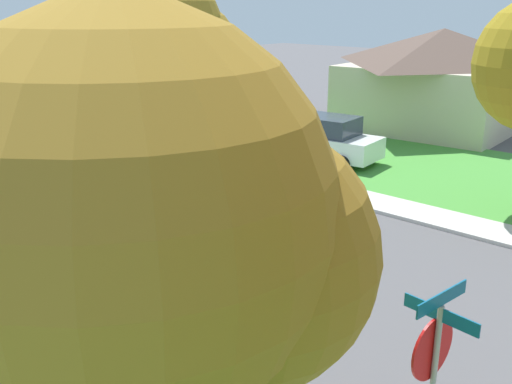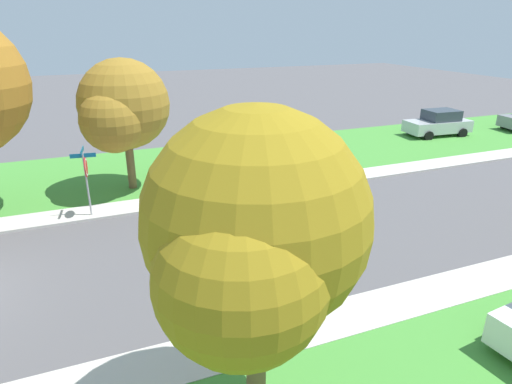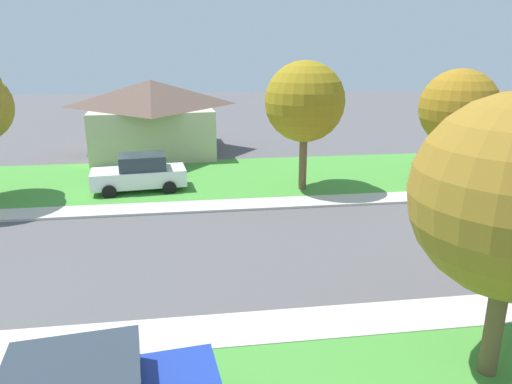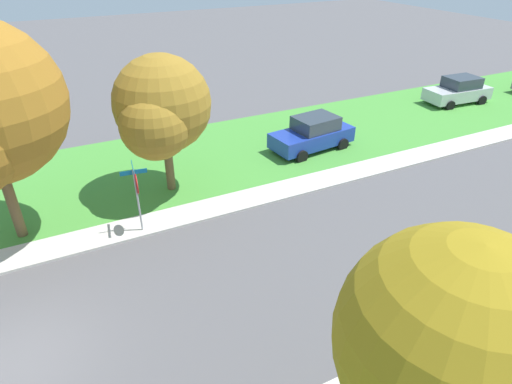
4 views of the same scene
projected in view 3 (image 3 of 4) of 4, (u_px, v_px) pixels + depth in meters
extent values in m
cube|color=beige|center=(194.00, 207.00, 20.04)|extent=(1.40, 56.00, 0.10)
cube|color=#479338|center=(193.00, 178.00, 24.50)|extent=(8.00, 56.00, 0.08)
cube|color=beige|center=(201.00, 333.00, 11.13)|extent=(1.40, 56.00, 0.10)
cylinder|color=#9E9EA3|center=(501.00, 259.00, 12.11)|extent=(0.07, 0.07, 2.60)
cylinder|color=red|center=(503.00, 232.00, 11.89)|extent=(0.76, 0.12, 0.76)
cylinder|color=white|center=(503.00, 232.00, 11.89)|extent=(0.66, 0.08, 0.67)
cylinder|color=red|center=(502.00, 232.00, 11.89)|extent=(0.54, 0.07, 0.55)
cube|color=#0F5B84|center=(509.00, 208.00, 11.71)|extent=(0.92, 0.13, 0.16)
cube|color=#0F5B84|center=(508.00, 215.00, 11.76)|extent=(0.13, 0.92, 0.16)
cube|color=white|center=(139.00, 177.00, 22.19)|extent=(2.26, 4.47, 0.76)
cube|color=#2D3842|center=(142.00, 162.00, 22.03)|extent=(1.82, 2.26, 0.68)
cylinder|color=black|center=(109.00, 192.00, 21.15)|extent=(0.31, 0.66, 0.64)
cylinder|color=black|center=(111.00, 182.00, 22.82)|extent=(0.31, 0.66, 0.64)
cylinder|color=black|center=(170.00, 188.00, 21.79)|extent=(0.31, 0.66, 0.64)
cylinder|color=black|center=(167.00, 178.00, 23.46)|extent=(0.31, 0.66, 0.64)
cube|color=#2D3842|center=(73.00, 380.00, 7.52)|extent=(1.83, 2.27, 0.68)
cylinder|color=black|center=(170.00, 384.00, 9.04)|extent=(0.31, 0.66, 0.64)
cylinder|color=brown|center=(452.00, 158.00, 23.87)|extent=(0.36, 0.36, 2.36)
sphere|color=#9C701B|center=(459.00, 108.00, 23.14)|extent=(3.79, 3.79, 3.79)
sphere|color=#9C701B|center=(459.00, 115.00, 24.16)|extent=(2.65, 2.65, 2.65)
cylinder|color=brown|center=(303.00, 161.00, 22.14)|extent=(0.36, 0.36, 2.90)
sphere|color=olive|center=(305.00, 102.00, 21.35)|extent=(3.64, 3.64, 3.64)
sphere|color=olive|center=(312.00, 109.00, 22.33)|extent=(2.55, 2.55, 2.55)
cylinder|color=brown|center=(495.00, 321.00, 9.42)|extent=(0.36, 0.36, 2.52)
sphere|color=olive|center=(510.00, 205.00, 9.70)|extent=(2.69, 2.69, 2.69)
cube|color=beige|center=(153.00, 129.00, 30.70)|extent=(8.85, 7.73, 3.00)
pyramid|color=brown|center=(151.00, 93.00, 30.04)|extent=(9.48, 8.36, 1.60)
cube|color=#51331E|center=(96.00, 138.00, 30.13)|extent=(1.00, 0.12, 2.10)
cylinder|color=red|center=(435.00, 181.00, 22.77)|extent=(0.22, 0.22, 0.70)
sphere|color=red|center=(436.00, 174.00, 22.66)|extent=(0.22, 0.22, 0.22)
cylinder|color=red|center=(436.00, 180.00, 22.61)|extent=(0.10, 0.08, 0.08)
cylinder|color=red|center=(433.00, 179.00, 22.87)|extent=(0.10, 0.08, 0.08)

